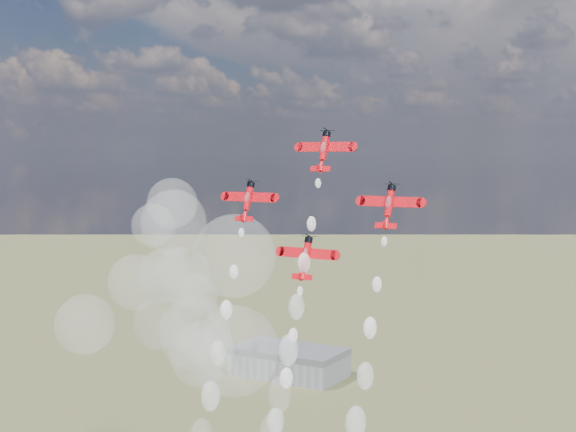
# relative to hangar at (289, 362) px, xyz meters

# --- Properties ---
(hangar) EXTENTS (50.00, 28.00, 13.00)m
(hangar) POSITION_rel_hangar_xyz_m (0.00, 0.00, 0.00)
(hangar) COLOR gray
(hangar) RESTS_ON ground
(plane_lead) EXTENTS (11.89, 5.21, 8.17)m
(plane_lead) POSITION_rel_hangar_xyz_m (108.14, -175.11, 96.43)
(plane_lead) COLOR red
(plane_lead) RESTS_ON ground
(plane_left) EXTENTS (11.89, 5.21, 8.17)m
(plane_left) POSITION_rel_hangar_xyz_m (92.88, -178.75, 86.39)
(plane_left) COLOR red
(plane_left) RESTS_ON ground
(plane_right) EXTENTS (11.89, 5.21, 8.17)m
(plane_right) POSITION_rel_hangar_xyz_m (123.39, -178.75, 86.39)
(plane_right) COLOR red
(plane_right) RESTS_ON ground
(plane_slot) EXTENTS (11.89, 5.21, 8.17)m
(plane_slot) POSITION_rel_hangar_xyz_m (108.14, -182.40, 76.36)
(plane_slot) COLOR red
(plane_slot) RESTS_ON ground
(smoke_trail_lead) EXTENTS (5.50, 22.43, 55.19)m
(smoke_trail_lead) POSITION_rel_hangar_xyz_m (107.94, -192.90, 48.19)
(smoke_trail_lead) COLOR white
(smoke_trail_lead) RESTS_ON plane_lead
(drifted_smoke_cloud) EXTENTS (60.92, 38.02, 50.58)m
(drifted_smoke_cloud) POSITION_rel_hangar_xyz_m (60.71, -155.32, 60.85)
(drifted_smoke_cloud) COLOR white
(drifted_smoke_cloud) RESTS_ON ground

